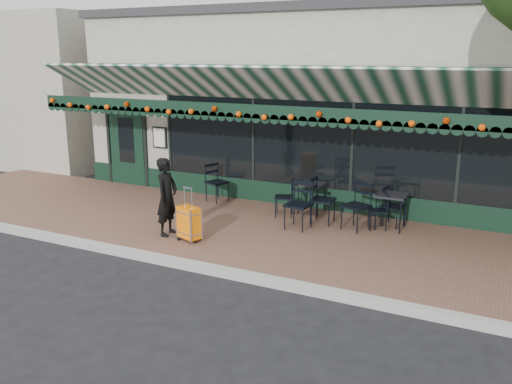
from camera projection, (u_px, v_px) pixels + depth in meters
The scene contains 16 objects.
ground at pixel (202, 270), 9.29m from camera, with size 80.00×80.00×0.00m, color black.
sidewalk at pixel (254, 232), 11.01m from camera, with size 18.00×4.00×0.15m, color brown.
curb at pixel (199, 267), 9.21m from camera, with size 18.00×0.16×0.15m, color #9E9E99.
restaurant_building at pixel (345, 101), 15.52m from camera, with size 12.00×9.60×4.50m.
neighbor_building_left at pixel (27, 85), 21.25m from camera, with size 12.00×8.00×4.80m, color #B0AA9A.
woman at pixel (167, 197), 10.46m from camera, with size 0.56×0.37×1.53m, color black.
suitcase at pixel (189, 223), 10.21m from camera, with size 0.51×0.39×1.03m.
cafe_table_a at pixel (392, 198), 10.84m from camera, with size 0.58×0.58×0.72m.
cafe_table_b at pixel (312, 186), 11.96m from camera, with size 0.54×0.54×0.67m.
chair_a_left at pixel (378, 211), 10.88m from camera, with size 0.37×0.37×0.75m, color black, non-canonical shape.
chair_a_right at pixel (393, 207), 11.06m from camera, with size 0.41×0.41×0.82m, color black, non-canonical shape.
chair_a_front at pixel (356, 206), 10.81m from camera, with size 0.48×0.48×0.97m, color black, non-canonical shape.
chair_b_left at pixel (284, 198), 11.77m from camera, with size 0.41×0.41×0.82m, color black, non-canonical shape.
chair_b_right at pixel (323, 200), 11.25m from camera, with size 0.49×0.49×0.97m, color black, non-canonical shape.
chair_b_front at pixel (298, 205), 10.87m from camera, with size 0.49×0.49×0.98m, color black, non-canonical shape.
chair_solo at pixel (217, 183), 12.92m from camera, with size 0.46×0.46×0.91m, color black, non-canonical shape.
Camera 1 is at (4.71, -7.34, 3.60)m, focal length 38.00 mm.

